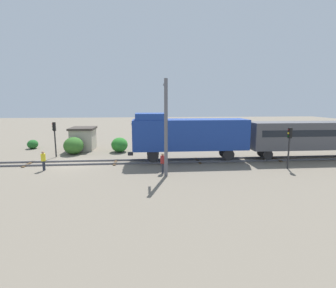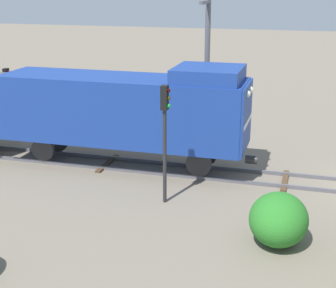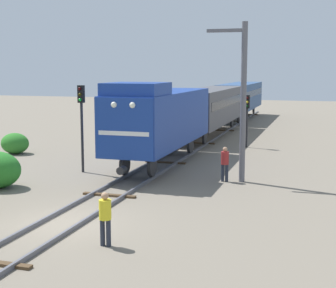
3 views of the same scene
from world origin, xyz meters
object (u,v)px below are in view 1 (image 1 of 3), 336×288
(traffic_signal_mid, at_px, (158,127))
(relay_hut, at_px, (83,138))
(locomotive, at_px, (188,134))
(traffic_signal_far, at_px, (289,140))
(worker_near_track, at_px, (43,159))
(traffic_signal_near, at_px, (54,133))
(passenger_car_leading, at_px, (317,134))
(catenary_mast, at_px, (166,125))
(worker_by_signal, at_px, (163,162))

(traffic_signal_mid, bearing_deg, relay_hut, -114.55)
(locomotive, height_order, traffic_signal_far, locomotive)
(worker_near_track, bearing_deg, relay_hut, 69.99)
(traffic_signal_far, bearing_deg, traffic_signal_near, -107.18)
(passenger_car_leading, distance_m, catenary_mast, 16.73)
(traffic_signal_far, height_order, relay_hut, traffic_signal_far)
(worker_near_track, bearing_deg, traffic_signal_far, -16.60)
(traffic_signal_far, xyz_separation_m, relay_hut, (-11.10, -20.06, -1.14))
(catenary_mast, bearing_deg, passenger_car_leading, 107.23)
(traffic_signal_far, height_order, worker_near_track, traffic_signal_far)
(traffic_signal_mid, height_order, relay_hut, traffic_signal_mid)
(passenger_car_leading, relative_size, catenary_mast, 1.84)
(catenary_mast, xyz_separation_m, relay_hut, (-12.44, -9.14, -2.65))
(traffic_signal_far, xyz_separation_m, worker_by_signal, (0.60, -11.12, -1.54))
(locomotive, distance_m, passenger_car_leading, 13.34)
(passenger_car_leading, height_order, traffic_signal_far, passenger_car_leading)
(traffic_signal_mid, bearing_deg, traffic_signal_near, -88.95)
(worker_by_signal, relative_size, relay_hut, 0.49)
(worker_near_track, bearing_deg, passenger_car_leading, -8.13)
(locomotive, bearing_deg, relay_hut, -122.63)
(traffic_signal_near, bearing_deg, catenary_mast, 53.71)
(traffic_signal_far, distance_m, worker_near_track, 21.30)
(relay_hut, bearing_deg, passenger_car_leading, 73.33)
(passenger_car_leading, relative_size, worker_by_signal, 8.24)
(traffic_signal_near, xyz_separation_m, relay_hut, (-4.30, 1.94, -1.21))
(traffic_signal_far, distance_m, relay_hut, 22.95)
(worker_near_track, bearing_deg, locomotive, -2.80)
(worker_near_track, relative_size, worker_by_signal, 1.00)
(worker_near_track, xyz_separation_m, worker_by_signal, (1.80, 10.09, 0.00))
(traffic_signal_far, bearing_deg, passenger_car_leading, 125.80)
(worker_by_signal, height_order, catenary_mast, catenary_mast)
(traffic_signal_mid, bearing_deg, locomotive, 38.85)
(catenary_mast, bearing_deg, traffic_signal_far, 96.97)
(traffic_signal_mid, distance_m, catenary_mast, 8.38)
(traffic_signal_near, height_order, traffic_signal_mid, traffic_signal_mid)
(relay_hut, bearing_deg, traffic_signal_far, 61.04)
(locomotive, bearing_deg, traffic_signal_near, -103.19)
(worker_near_track, xyz_separation_m, relay_hut, (-9.90, 1.15, 0.40))
(passenger_car_leading, bearing_deg, traffic_signal_mid, -101.94)
(locomotive, distance_m, traffic_signal_near, 14.03)
(passenger_car_leading, relative_size, traffic_signal_mid, 3.06)
(traffic_signal_near, relative_size, traffic_signal_mid, 0.81)
(worker_by_signal, bearing_deg, locomotive, 65.92)
(passenger_car_leading, xyz_separation_m, traffic_signal_far, (3.60, -4.99, 0.01))
(traffic_signal_mid, relative_size, traffic_signal_far, 1.27)
(locomotive, xyz_separation_m, catenary_mast, (4.94, -2.58, 1.27))
(locomotive, bearing_deg, passenger_car_leading, 90.00)
(worker_by_signal, bearing_deg, catenary_mast, -65.06)
(traffic_signal_mid, height_order, catenary_mast, catenary_mast)
(worker_near_track, relative_size, catenary_mast, 0.22)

